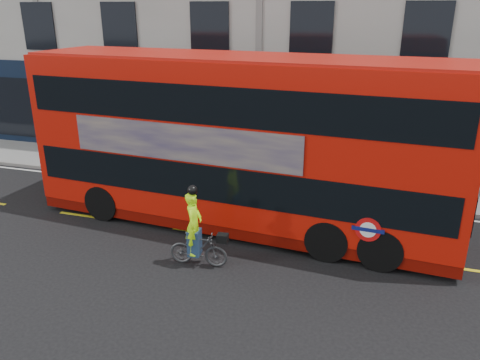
% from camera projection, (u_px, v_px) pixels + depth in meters
% --- Properties ---
extents(ground, '(120.00, 120.00, 0.00)m').
position_uv_depth(ground, '(180.00, 256.00, 12.54)').
color(ground, black).
rests_on(ground, ground).
extents(pavement, '(60.00, 3.00, 0.12)m').
position_uv_depth(pavement, '(247.00, 176.00, 18.35)').
color(pavement, gray).
rests_on(pavement, ground).
extents(kerb, '(60.00, 0.12, 0.13)m').
position_uv_depth(kerb, '(236.00, 189.00, 17.01)').
color(kerb, slate).
rests_on(kerb, ground).
extents(road_edge_line, '(58.00, 0.10, 0.01)m').
position_uv_depth(road_edge_line, '(234.00, 194.00, 16.76)').
color(road_edge_line, silver).
rests_on(road_edge_line, ground).
extents(lane_dashes, '(58.00, 0.12, 0.01)m').
position_uv_depth(lane_dashes, '(201.00, 232.00, 13.89)').
color(lane_dashes, yellow).
rests_on(lane_dashes, ground).
extents(bus, '(12.68, 3.73, 5.05)m').
position_uv_depth(bus, '(241.00, 142.00, 13.59)').
color(bus, red).
rests_on(bus, ground).
extents(cyclist, '(1.57, 0.63, 2.20)m').
position_uv_depth(cyclist, '(197.00, 239.00, 11.88)').
color(cyclist, '#424447').
rests_on(cyclist, ground).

